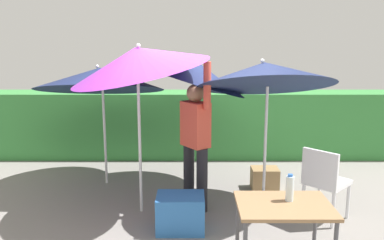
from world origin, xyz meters
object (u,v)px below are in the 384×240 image
Objects in this scene: umbrella_navy at (138,60)px; bottle_water at (290,188)px; umbrella_orange at (100,79)px; crate_cardboard at (265,178)px; umbrella_rainbow at (193,70)px; person_vendor at (195,137)px; cooler_box at (180,213)px; chair_plastic at (324,180)px; umbrella_yellow at (265,74)px; folding_table at (284,214)px.

bottle_water is (1.47, -1.45, -1.02)m from umbrella_navy.
umbrella_navy is at bearing -56.23° from umbrella_orange.
crate_cardboard is at bearing 25.42° from umbrella_navy.
umbrella_rainbow is at bearing -6.41° from umbrella_orange.
umbrella_rainbow reaches higher than person_vendor.
crate_cardboard is at bearing -5.69° from umbrella_orange.
person_vendor is at bearing 11.90° from umbrella_navy.
bottle_water is at bearing -70.45° from umbrella_rainbow.
umbrella_orange is at bearing 146.73° from person_vendor.
bottle_water is at bearing -49.05° from umbrella_orange.
umbrella_rainbow is 3.95× the size of cooler_box.
chair_plastic is at bearing -23.66° from umbrella_orange.
umbrella_yellow is at bearing -41.07° from umbrella_rainbow.
umbrella_orange is 3.43m from folding_table.
umbrella_yellow is at bearing 88.57° from bottle_water.
person_vendor is (-0.84, 0.01, -0.78)m from umbrella_yellow.
umbrella_navy reaches higher than umbrella_yellow.
bottle_water reaches higher than cooler_box.
person_vendor reaches higher than crate_cardboard.
umbrella_yellow is at bearing -22.42° from umbrella_orange.
crate_cardboard is at bearing 83.35° from folding_table.
umbrella_navy is 5.93× the size of crate_cardboard.
bottle_water is at bearing -44.72° from umbrella_navy.
chair_plastic is 1.65× the size of cooler_box.
person_vendor is 2.11× the size of chair_plastic.
umbrella_yellow is 1.52m from umbrella_navy.
folding_table is (0.91, -1.04, 0.46)m from cooler_box.
chair_plastic is at bearing -13.62° from person_vendor.
cooler_box is at bearing -51.95° from umbrella_orange.
folding_table is (0.74, -1.66, -0.26)m from person_vendor.
umbrella_navy reaches higher than chair_plastic.
umbrella_yellow is 1.92m from cooler_box.
bottle_water is at bearing -63.44° from person_vendor.
umbrella_navy is 2.55m from crate_cardboard.
umbrella_rainbow reaches higher than cooler_box.
umbrella_rainbow is 8.87× the size of bottle_water.
umbrella_yellow is 1.11× the size of person_vendor.
bottle_water is (0.97, -0.97, 0.67)m from cooler_box.
umbrella_yellow is 2.34× the size of chair_plastic.
umbrella_rainbow is at bearing 138.93° from umbrella_yellow.
chair_plastic is at bearing -35.66° from umbrella_rainbow.
umbrella_orange is at bearing 128.05° from cooler_box.
umbrella_navy is (-0.64, -0.89, 0.19)m from umbrella_rainbow.
person_vendor reaches higher than chair_plastic.
umbrella_orange is 1.02× the size of person_vendor.
umbrella_yellow is 5.44× the size of crate_cardboard.
umbrella_navy is 2.41m from folding_table.
person_vendor reaches higher than folding_table.
umbrella_yellow is 8.70× the size of bottle_water.
person_vendor is at bearing 116.56° from bottle_water.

